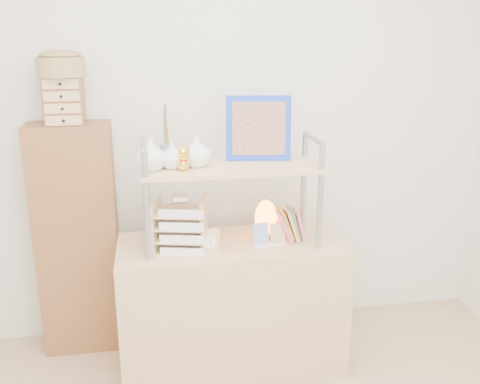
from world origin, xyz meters
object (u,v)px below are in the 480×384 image
object	(u,v)px
cabinet	(78,240)
letter_tray	(181,229)
salt_lamp	(266,218)
desk	(232,306)

from	to	relation	value
cabinet	letter_tray	distance (m)	0.73
cabinet	letter_tray	bearing A→B (deg)	-37.10
salt_lamp	letter_tray	bearing A→B (deg)	-165.64
cabinet	letter_tray	xyz separation A→B (m)	(0.57, -0.42, 0.19)
letter_tray	salt_lamp	world-z (taller)	letter_tray
cabinet	salt_lamp	world-z (taller)	cabinet
desk	salt_lamp	xyz separation A→B (m)	(0.20, 0.07, 0.48)
desk	letter_tray	world-z (taller)	letter_tray
cabinet	salt_lamp	xyz separation A→B (m)	(1.04, -0.30, 0.18)
desk	cabinet	world-z (taller)	cabinet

